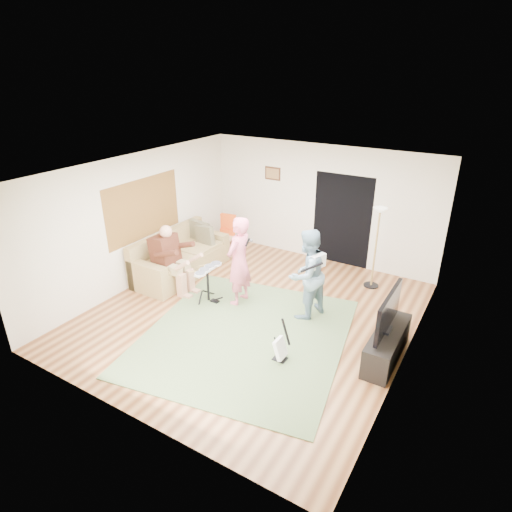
# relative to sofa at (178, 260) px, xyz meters

# --- Properties ---
(floor) EXTENTS (6.00, 6.00, 0.00)m
(floor) POSITION_rel_sofa_xyz_m (2.30, -0.63, -0.31)
(floor) COLOR brown
(floor) RESTS_ON ground
(walls) EXTENTS (5.50, 6.00, 2.70)m
(walls) POSITION_rel_sofa_xyz_m (2.30, -0.63, 1.04)
(walls) COLOR beige
(walls) RESTS_ON floor
(ceiling) EXTENTS (6.00, 6.00, 0.00)m
(ceiling) POSITION_rel_sofa_xyz_m (2.30, -0.63, 2.39)
(ceiling) COLOR white
(ceiling) RESTS_ON walls
(window_blinds) EXTENTS (0.00, 2.05, 2.05)m
(window_blinds) POSITION_rel_sofa_xyz_m (-0.44, -0.43, 1.24)
(window_blinds) COLOR olive
(window_blinds) RESTS_ON walls
(doorway) EXTENTS (2.10, 0.00, 2.10)m
(doorway) POSITION_rel_sofa_xyz_m (2.85, 2.36, 0.74)
(doorway) COLOR black
(doorway) RESTS_ON walls
(picture_frame) EXTENTS (0.42, 0.03, 0.32)m
(picture_frame) POSITION_rel_sofa_xyz_m (1.05, 2.36, 1.59)
(picture_frame) COLOR #3F2314
(picture_frame) RESTS_ON walls
(area_rug) EXTENTS (3.89, 4.17, 0.02)m
(area_rug) POSITION_rel_sofa_xyz_m (2.57, -1.30, -0.30)
(area_rug) COLOR #536A40
(area_rug) RESTS_ON floor
(sofa) EXTENTS (0.96, 2.32, 0.94)m
(sofa) POSITION_rel_sofa_xyz_m (0.00, 0.00, 0.00)
(sofa) COLOR #A28751
(sofa) RESTS_ON floor
(drummer) EXTENTS (0.90, 0.51, 1.39)m
(drummer) POSITION_rel_sofa_xyz_m (0.44, -0.65, 0.23)
(drummer) COLOR #4C2215
(drummer) RESTS_ON sofa
(drum_kit) EXTENTS (0.40, 0.72, 0.74)m
(drum_kit) POSITION_rel_sofa_xyz_m (1.30, -0.65, 0.01)
(drum_kit) COLOR black
(drum_kit) RESTS_ON floor
(singer) EXTENTS (0.43, 0.64, 1.75)m
(singer) POSITION_rel_sofa_xyz_m (1.86, -0.38, 0.56)
(singer) COLOR #DC5F79
(singer) RESTS_ON floor
(microphone) EXTENTS (0.06, 0.06, 0.24)m
(microphone) POSITION_rel_sofa_xyz_m (2.06, -0.38, 1.00)
(microphone) COLOR black
(microphone) RESTS_ON singer
(guitarist) EXTENTS (0.87, 0.98, 1.69)m
(guitarist) POSITION_rel_sofa_xyz_m (3.16, -0.16, 0.53)
(guitarist) COLOR #6E8DA1
(guitarist) RESTS_ON floor
(guitar_held) EXTENTS (0.31, 0.61, 0.26)m
(guitar_held) POSITION_rel_sofa_xyz_m (3.36, -0.16, 0.84)
(guitar_held) COLOR white
(guitar_held) RESTS_ON guitarist
(guitar_spare) EXTENTS (0.28, 0.25, 0.77)m
(guitar_spare) POSITION_rel_sofa_xyz_m (3.40, -1.57, -0.09)
(guitar_spare) COLOR black
(guitar_spare) RESTS_ON floor
(torchiere_lamp) EXTENTS (0.31, 0.31, 1.72)m
(torchiere_lamp) POSITION_rel_sofa_xyz_m (3.87, 1.60, 0.87)
(torchiere_lamp) COLOR black
(torchiere_lamp) RESTS_ON floor
(dining_chair) EXTENTS (0.47, 0.49, 0.97)m
(dining_chair) POSITION_rel_sofa_xyz_m (0.29, 1.45, 0.03)
(dining_chair) COLOR tan
(dining_chair) RESTS_ON floor
(tv_cabinet) EXTENTS (0.40, 1.40, 0.50)m
(tv_cabinet) POSITION_rel_sofa_xyz_m (4.80, -0.67, -0.06)
(tv_cabinet) COLOR black
(tv_cabinet) RESTS_ON floor
(television) EXTENTS (0.06, 1.17, 0.62)m
(television) POSITION_rel_sofa_xyz_m (4.75, -0.67, 0.54)
(television) COLOR black
(television) RESTS_ON tv_cabinet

